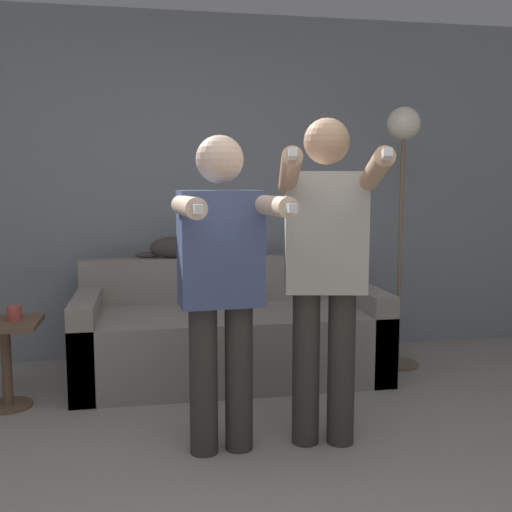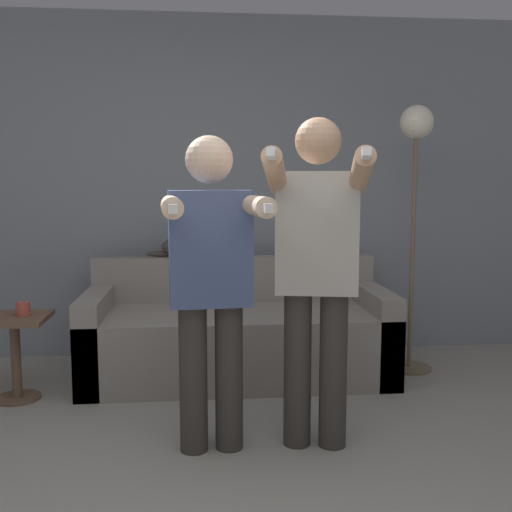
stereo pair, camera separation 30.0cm
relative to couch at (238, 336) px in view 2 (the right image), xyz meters
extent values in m
cube|color=gray|center=(-0.19, 0.63, 1.02)|extent=(10.00, 0.05, 2.60)
cube|color=gray|center=(0.00, -0.03, -0.04)|extent=(2.07, 0.88, 0.47)
cube|color=gray|center=(0.00, 0.34, 0.35)|extent=(2.07, 0.14, 0.33)
cube|color=gray|center=(-0.96, -0.03, 0.03)|extent=(0.16, 0.88, 0.61)
cube|color=gray|center=(0.96, -0.03, 0.03)|extent=(0.16, 0.88, 0.61)
cylinder|color=#38332D|center=(-0.29, -1.16, 0.09)|extent=(0.14, 0.14, 0.75)
cylinder|color=#38332D|center=(-0.12, -1.15, 0.09)|extent=(0.14, 0.14, 0.75)
cube|color=#475684|center=(-0.21, -1.15, 0.75)|extent=(0.41, 0.25, 0.56)
sphere|color=beige|center=(-0.21, -1.15, 1.17)|extent=(0.23, 0.23, 0.23)
cylinder|color=beige|center=(-0.38, -1.42, 0.96)|extent=(0.12, 0.51, 0.09)
cube|color=white|center=(-0.36, -1.67, 0.96)|extent=(0.04, 0.12, 0.04)
cylinder|color=beige|center=(0.00, -1.39, 0.96)|extent=(0.12, 0.51, 0.09)
cube|color=white|center=(0.02, -1.64, 0.96)|extent=(0.04, 0.12, 0.04)
cylinder|color=#38332D|center=(0.23, -1.14, 0.12)|extent=(0.14, 0.14, 0.80)
cylinder|color=#38332D|center=(0.41, -1.17, 0.12)|extent=(0.14, 0.14, 0.80)
cube|color=#B7B2A8|center=(0.32, -1.15, 0.82)|extent=(0.44, 0.29, 0.60)
sphere|color=tan|center=(0.32, -1.15, 1.26)|extent=(0.23, 0.23, 0.23)
cylinder|color=tan|center=(0.09, -1.36, 1.11)|extent=(0.19, 0.51, 0.21)
cube|color=white|center=(0.04, -1.59, 1.17)|extent=(0.06, 0.13, 0.07)
cylinder|color=tan|center=(0.46, -1.43, 1.11)|extent=(0.19, 0.51, 0.21)
cube|color=white|center=(0.41, -1.67, 1.17)|extent=(0.06, 0.13, 0.07)
ellipsoid|color=#3D3833|center=(-0.35, 0.34, 0.59)|extent=(0.37, 0.14, 0.16)
sphere|color=#3D3833|center=(-0.20, 0.34, 0.64)|extent=(0.09, 0.09, 0.09)
ellipsoid|color=#3D3833|center=(-0.55, 0.36, 0.54)|extent=(0.20, 0.04, 0.04)
cone|color=#3D3833|center=(-0.22, 0.32, 0.68)|extent=(0.03, 0.03, 0.03)
cone|color=#3D3833|center=(-0.22, 0.35, 0.68)|extent=(0.03, 0.03, 0.03)
cylinder|color=#756047|center=(1.24, 0.02, -0.27)|extent=(0.32, 0.32, 0.02)
cylinder|color=#756047|center=(1.24, 0.02, 0.56)|extent=(0.03, 0.03, 1.68)
sphere|color=white|center=(1.24, 0.02, 1.47)|extent=(0.23, 0.23, 0.23)
cylinder|color=brown|center=(-1.40, -0.34, -0.27)|extent=(0.28, 0.28, 0.02)
cylinder|color=brown|center=(-1.40, -0.34, -0.03)|extent=(0.06, 0.06, 0.50)
cube|color=brown|center=(-1.40, -0.34, 0.23)|extent=(0.40, 0.40, 0.03)
cylinder|color=#B7473D|center=(-1.34, -0.33, 0.29)|extent=(0.08, 0.08, 0.09)
camera|label=1|loc=(-0.55, -4.01, 1.06)|focal=42.00mm
camera|label=2|loc=(-0.25, -4.05, 1.06)|focal=42.00mm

